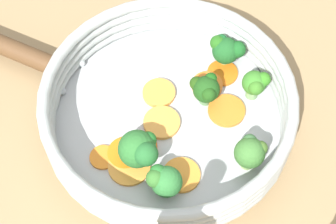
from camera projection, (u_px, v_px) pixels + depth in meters
ground_plane at (168, 124)px, 0.66m from camera, size 4.00×4.00×0.00m
skillet at (168, 121)px, 0.66m from camera, size 0.27×0.27×0.01m
skillet_rim_wall at (168, 107)px, 0.63m from camera, size 0.29×0.29×0.05m
skillet_rivet_left at (82, 63)px, 0.69m from camera, size 0.01×0.01×0.01m
skillet_rivet_right at (62, 91)px, 0.67m from camera, size 0.01×0.01×0.01m
carrot_slice_0 at (159, 93)px, 0.67m from camera, size 0.05×0.05×0.01m
carrot_slice_1 at (181, 175)px, 0.61m from camera, size 0.06×0.06×0.00m
carrot_slice_2 at (141, 147)px, 0.63m from camera, size 0.04×0.04×0.01m
carrot_slice_3 at (129, 166)px, 0.62m from camera, size 0.07×0.07×0.00m
carrot_slice_4 at (103, 157)px, 0.62m from camera, size 0.04×0.04×0.00m
carrot_slice_5 at (164, 125)px, 0.65m from camera, size 0.05×0.05×0.01m
carrot_slice_6 at (124, 151)px, 0.63m from camera, size 0.05×0.05×0.00m
carrot_slice_7 at (227, 111)px, 0.66m from camera, size 0.06×0.06×0.00m
carrot_slice_8 at (225, 75)px, 0.68m from camera, size 0.05×0.05×0.00m
carrot_slice_9 at (207, 85)px, 0.67m from camera, size 0.05×0.05×0.01m
broccoli_floret_0 at (164, 181)px, 0.59m from camera, size 0.04×0.04×0.04m
broccoli_floret_1 at (255, 84)px, 0.65m from camera, size 0.03×0.03×0.04m
broccoli_floret_2 at (250, 152)px, 0.60m from camera, size 0.03×0.04×0.04m
broccoli_floret_3 at (206, 89)px, 0.64m from camera, size 0.04×0.03×0.04m
broccoli_floret_4 at (226, 49)px, 0.67m from camera, size 0.04×0.04×0.04m
broccoli_floret_5 at (139, 149)px, 0.60m from camera, size 0.05×0.05×0.05m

